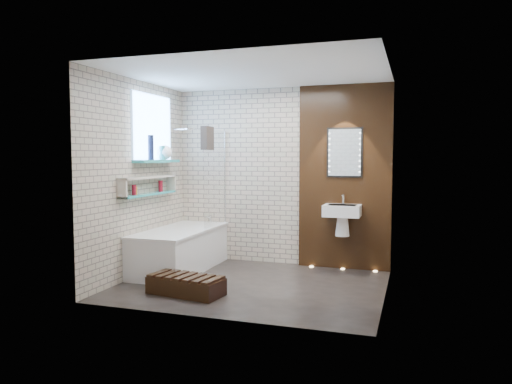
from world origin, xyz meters
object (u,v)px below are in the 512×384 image
(bathtub, at_px, (180,249))
(washbasin, at_px, (342,215))
(walnut_step, at_px, (186,286))
(bath_screen, at_px, (215,178))
(led_mirror, at_px, (345,153))

(bathtub, xyz_separation_m, washbasin, (2.17, 0.62, 0.50))
(bathtub, xyz_separation_m, walnut_step, (0.62, -1.08, -0.19))
(bath_screen, relative_size, washbasin, 2.41)
(bathtub, bearing_deg, bath_screen, 51.10)
(bathtub, height_order, bath_screen, bath_screen)
(bathtub, height_order, washbasin, washbasin)
(bathtub, bearing_deg, walnut_step, -59.92)
(led_mirror, height_order, walnut_step, led_mirror)
(bath_screen, bearing_deg, led_mirror, 10.66)
(washbasin, bearing_deg, bath_screen, -174.22)
(led_mirror, bearing_deg, bath_screen, -169.34)
(washbasin, height_order, led_mirror, led_mirror)
(bathtub, relative_size, led_mirror, 2.49)
(bath_screen, distance_m, walnut_step, 1.94)
(bath_screen, distance_m, led_mirror, 1.89)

